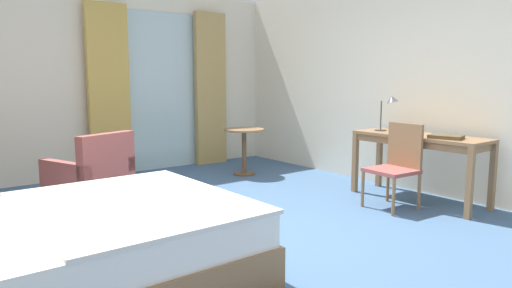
{
  "coord_description": "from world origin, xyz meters",
  "views": [
    {
      "loc": [
        -2.45,
        -3.28,
        1.43
      ],
      "look_at": [
        0.42,
        0.45,
        0.75
      ],
      "focal_mm": 32.53,
      "sensor_mm": 36.0,
      "label": 1
    }
  ],
  "objects": [
    {
      "name": "curtain_panel_left",
      "position": [
        -0.06,
        3.29,
        1.24
      ],
      "size": [
        0.59,
        0.1,
        2.47
      ],
      "primitive_type": "cube",
      "color": "tan",
      "rests_on": "ground"
    },
    {
      "name": "desk_lamp",
      "position": [
        2.28,
        0.2,
        1.11
      ],
      "size": [
        0.19,
        0.28,
        0.46
      ],
      "color": "#4C4C51",
      "rests_on": "writing_desk"
    },
    {
      "name": "wall_right",
      "position": [
        2.74,
        0.0,
        1.38
      ],
      "size": [
        0.12,
        7.06,
        2.75
      ],
      "primitive_type": "cube",
      "color": "silver",
      "rests_on": "ground"
    },
    {
      "name": "closed_book",
      "position": [
        2.2,
        -0.6,
        0.8
      ],
      "size": [
        0.32,
        0.39,
        0.04
      ],
      "primitive_type": "cube",
      "rotation": [
        0.0,
        0.0,
        0.28
      ],
      "color": "brown",
      "rests_on": "writing_desk"
    },
    {
      "name": "curtain_panel_right",
      "position": [
        1.65,
        3.29,
        1.24
      ],
      "size": [
        0.55,
        0.1,
        2.47
      ],
      "primitive_type": "cube",
      "color": "tan",
      "rests_on": "ground"
    },
    {
      "name": "writing_desk",
      "position": [
        2.28,
        -0.24,
        0.68
      ],
      "size": [
        0.56,
        1.54,
        0.78
      ],
      "color": "olive",
      "rests_on": "ground"
    },
    {
      "name": "armchair_by_window",
      "position": [
        -0.81,
        1.88,
        0.33
      ],
      "size": [
        0.92,
        0.96,
        0.83
      ],
      "color": "#9E4C47",
      "rests_on": "ground"
    },
    {
      "name": "ground",
      "position": [
        0.0,
        0.0,
        -0.05
      ],
      "size": [
        6.0,
        7.46,
        0.1
      ],
      "primitive_type": "cube",
      "color": "#426084"
    },
    {
      "name": "round_cafe_table",
      "position": [
        1.54,
        2.2,
        0.5
      ],
      "size": [
        0.59,
        0.59,
        0.68
      ],
      "color": "olive",
      "rests_on": "ground"
    },
    {
      "name": "wall_back",
      "position": [
        0.0,
        3.47,
        1.38
      ],
      "size": [
        5.6,
        0.12,
        2.75
      ],
      "primitive_type": "cube",
      "color": "silver",
      "rests_on": "ground"
    },
    {
      "name": "bed",
      "position": [
        -1.6,
        -0.16,
        0.29
      ],
      "size": [
        2.23,
        1.77,
        1.16
      ],
      "color": "olive",
      "rests_on": "ground"
    },
    {
      "name": "desk_chair",
      "position": [
        1.84,
        -0.25,
        0.51
      ],
      "size": [
        0.49,
        0.5,
        0.93
      ],
      "color": "#9E4C47",
      "rests_on": "ground"
    },
    {
      "name": "balcony_glass_door",
      "position": [
        0.8,
        3.39,
        1.21
      ],
      "size": [
        1.27,
        0.02,
        2.42
      ],
      "primitive_type": "cube",
      "color": "silver",
      "rests_on": "ground"
    }
  ]
}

